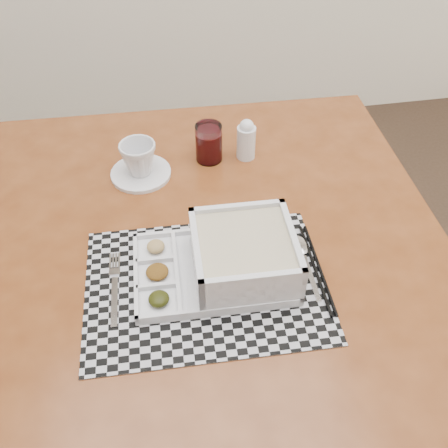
% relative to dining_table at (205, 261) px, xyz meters
% --- Properties ---
extents(dining_table, '(1.10, 1.10, 0.79)m').
position_rel_dining_table_xyz_m(dining_table, '(0.00, 0.00, 0.00)').
color(dining_table, '#5A2810').
rests_on(dining_table, ground).
extents(placemat, '(0.49, 0.37, 0.00)m').
position_rel_dining_table_xyz_m(placemat, '(-0.02, -0.13, 0.08)').
color(placemat, '#AAA9B1').
rests_on(placemat, dining_table).
extents(serving_tray, '(0.33, 0.23, 0.10)m').
position_rel_dining_table_xyz_m(serving_tray, '(0.05, -0.11, 0.12)').
color(serving_tray, silver).
rests_on(serving_tray, placemat).
extents(fork, '(0.02, 0.19, 0.00)m').
position_rel_dining_table_xyz_m(fork, '(-0.20, -0.11, 0.09)').
color(fork, '#BBBBC2').
rests_on(fork, placemat).
extents(spoon, '(0.04, 0.18, 0.01)m').
position_rel_dining_table_xyz_m(spoon, '(0.20, -0.08, 0.09)').
color(spoon, '#BBBBC2').
rests_on(spoon, placemat).
extents(chopsticks, '(0.03, 0.24, 0.01)m').
position_rel_dining_table_xyz_m(chopsticks, '(0.21, -0.14, 0.09)').
color(chopsticks, black).
rests_on(chopsticks, placemat).
extents(saucer, '(0.15, 0.15, 0.01)m').
position_rel_dining_table_xyz_m(saucer, '(-0.12, 0.24, 0.09)').
color(saucer, silver).
rests_on(saucer, dining_table).
extents(cup, '(0.10, 0.10, 0.08)m').
position_rel_dining_table_xyz_m(cup, '(-0.12, 0.24, 0.13)').
color(cup, silver).
rests_on(cup, saucer).
extents(juice_glass, '(0.07, 0.07, 0.10)m').
position_rel_dining_table_xyz_m(juice_glass, '(0.05, 0.27, 0.13)').
color(juice_glass, white).
rests_on(juice_glass, dining_table).
extents(creamer_bottle, '(0.05, 0.05, 0.11)m').
position_rel_dining_table_xyz_m(creamer_bottle, '(0.15, 0.27, 0.13)').
color(creamer_bottle, silver).
rests_on(creamer_bottle, dining_table).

